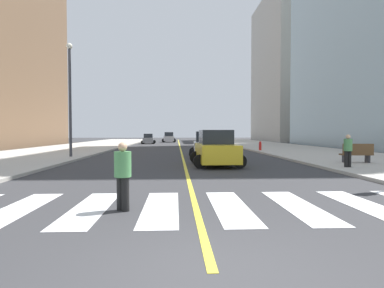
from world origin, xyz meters
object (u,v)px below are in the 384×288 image
object	(u,v)px
pedestrian_crossing	(123,173)
fire_hydrant	(260,146)
car_yellow_fourth	(216,149)
car_gray_third	(148,139)
park_bench	(357,154)
street_lamp	(70,91)
car_silver_nearest	(169,137)
pedestrian_waiting_east	(348,149)
car_white_second	(207,145)

from	to	relation	value
pedestrian_crossing	fire_hydrant	bearing A→B (deg)	-72.61
car_yellow_fourth	fire_hydrant	bearing A→B (deg)	-115.76
car_gray_third	pedestrian_crossing	world-z (taller)	pedestrian_crossing
park_bench	fire_hydrant	xyz separation A→B (m)	(-2.26, 13.43, -0.11)
fire_hydrant	street_lamp	size ratio (longest dim) A/B	0.11
car_silver_nearest	pedestrian_waiting_east	xyz separation A→B (m)	(10.18, -46.98, 0.17)
pedestrian_crossing	pedestrian_waiting_east	bearing A→B (deg)	-101.60
park_bench	car_yellow_fourth	bearing A→B (deg)	92.15
car_silver_nearest	car_yellow_fourth	xyz separation A→B (m)	(3.69, -44.43, 0.06)
fire_hydrant	street_lamp	bearing A→B (deg)	-154.64
park_bench	fire_hydrant	bearing A→B (deg)	13.09
car_gray_third	park_bench	xyz separation A→B (m)	(15.22, -36.22, -0.09)
car_white_second	pedestrian_crossing	size ratio (longest dim) A/B	2.68
car_yellow_fourth	car_silver_nearest	bearing A→B (deg)	-86.50
car_white_second	car_gray_third	xyz separation A→B (m)	(-6.99, 29.79, -0.15)
car_white_second	street_lamp	size ratio (longest dim) A/B	0.55
car_gray_third	park_bench	world-z (taller)	car_gray_third
car_silver_nearest	car_white_second	world-z (taller)	car_white_second
pedestrian_crossing	fire_hydrant	xyz separation A→B (m)	(9.67, 24.01, -0.36)
car_silver_nearest	car_white_second	bearing A→B (deg)	-85.14
car_white_second	car_yellow_fourth	bearing A→B (deg)	91.96
car_silver_nearest	car_white_second	distance (m)	38.39
fire_hydrant	street_lamp	world-z (taller)	street_lamp
car_silver_nearest	pedestrian_crossing	size ratio (longest dim) A/B	2.56
park_bench	fire_hydrant	world-z (taller)	park_bench
car_white_second	park_bench	world-z (taller)	car_white_second
car_yellow_fourth	street_lamp	distance (m)	12.21
car_gray_third	car_yellow_fourth	size ratio (longest dim) A/B	0.81
car_silver_nearest	pedestrian_waiting_east	bearing A→B (deg)	-78.54
pedestrian_waiting_east	street_lamp	bearing A→B (deg)	-30.17
car_yellow_fourth	pedestrian_waiting_east	size ratio (longest dim) A/B	2.78
car_gray_third	car_yellow_fourth	distance (m)	36.68
street_lamp	park_bench	bearing A→B (deg)	-17.50
car_white_second	car_gray_third	bearing A→B (deg)	-74.24
pedestrian_crossing	car_white_second	bearing A→B (deg)	-62.96
car_silver_nearest	street_lamp	distance (m)	39.57
car_white_second	car_gray_third	distance (m)	30.60
pedestrian_waiting_east	fire_hydrant	xyz separation A→B (m)	(-0.46, 15.78, -0.50)
fire_hydrant	pedestrian_crossing	bearing A→B (deg)	-111.94
park_bench	pedestrian_crossing	world-z (taller)	pedestrian_crossing
car_gray_third	pedestrian_crossing	distance (m)	46.91
pedestrian_crossing	street_lamp	size ratio (longest dim) A/B	0.20
car_gray_third	fire_hydrant	size ratio (longest dim) A/B	4.26
pedestrian_waiting_east	fire_hydrant	bearing A→B (deg)	-92.33
car_silver_nearest	street_lamp	world-z (taller)	street_lamp
car_white_second	car_gray_third	size ratio (longest dim) A/B	1.20
car_gray_third	car_white_second	bearing A→B (deg)	-78.29
car_silver_nearest	car_yellow_fourth	distance (m)	44.58
pedestrian_crossing	pedestrian_waiting_east	xyz separation A→B (m)	(10.13, 8.22, 0.14)
car_silver_nearest	car_gray_third	distance (m)	9.01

